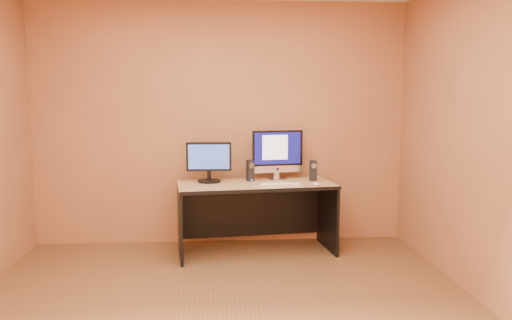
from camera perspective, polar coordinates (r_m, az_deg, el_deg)
name	(u,v)px	position (r m, az deg, el deg)	size (l,w,h in m)	color
walls	(223,140)	(3.42, -3.81, 2.30)	(4.00, 4.00, 2.60)	#A36641
desk	(256,218)	(5.12, 0.00, -6.66)	(1.56, 0.68, 0.72)	tan
imac	(278,154)	(5.24, 2.51, 0.66)	(0.56, 0.21, 0.54)	silver
second_monitor	(209,162)	(5.10, -5.40, -0.26)	(0.47, 0.23, 0.41)	black
speaker_left	(250,171)	(5.18, -0.65, -1.21)	(0.07, 0.07, 0.21)	black
speaker_right	(313,171)	(5.20, 6.54, -1.21)	(0.07, 0.07, 0.21)	black
keyboard	(280,184)	(4.94, 2.78, -2.78)	(0.42, 0.11, 0.02)	silver
mouse	(316,184)	(4.95, 6.88, -2.71)	(0.06, 0.10, 0.04)	white
cable_a	(282,178)	(5.37, 2.98, -2.03)	(0.01, 0.01, 0.21)	black
cable_b	(273,178)	(5.36, 1.95, -2.04)	(0.01, 0.01, 0.18)	black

